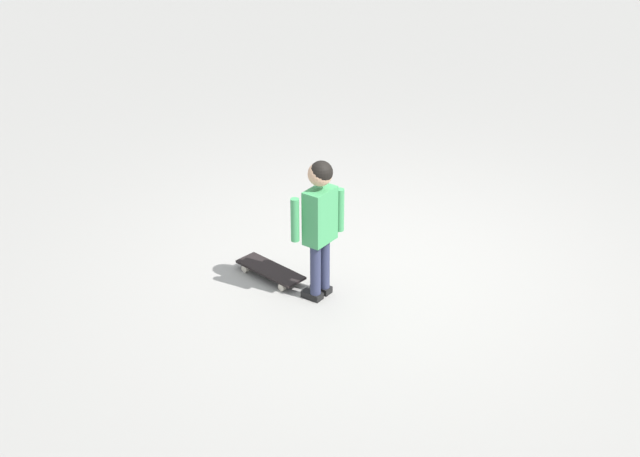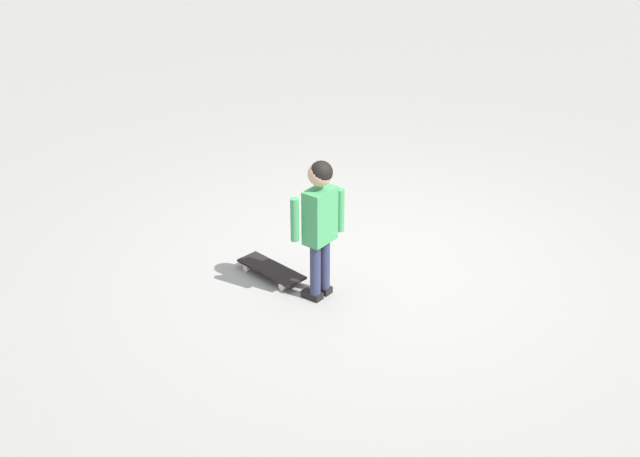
# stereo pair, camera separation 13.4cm
# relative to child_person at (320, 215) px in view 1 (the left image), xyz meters

# --- Properties ---
(ground_plane) EXTENTS (50.00, 50.00, 0.00)m
(ground_plane) POSITION_rel_child_person_xyz_m (0.31, 0.52, -0.66)
(ground_plane) COLOR gray
(child_person) EXTENTS (0.34, 0.28, 1.06)m
(child_person) POSITION_rel_child_person_xyz_m (0.00, 0.00, 0.00)
(child_person) COLOR #2D3351
(child_person) RESTS_ON ground
(skateboard) EXTENTS (0.58, 0.47, 0.07)m
(skateboard) POSITION_rel_child_person_xyz_m (-0.41, 0.20, -0.60)
(skateboard) COLOR black
(skateboard) RESTS_ON ground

